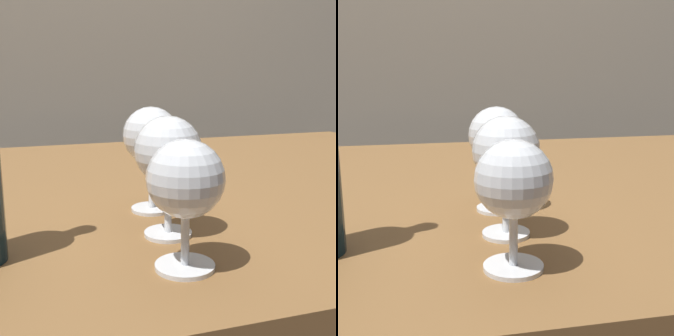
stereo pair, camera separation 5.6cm
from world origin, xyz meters
The scene contains 4 objects.
dining_table centered at (0.00, 0.00, 0.66)m, with size 1.59×0.94×0.74m.
wine_glass_white centered at (0.00, -0.35, 0.84)m, with size 0.08×0.08×0.14m.
wine_glass_amber centered at (0.01, -0.26, 0.85)m, with size 0.08×0.08×0.15m.
wine_glass_cabernet centered at (0.02, -0.15, 0.85)m, with size 0.08×0.08×0.15m.
Camera 2 is at (-0.10, -0.79, 0.95)m, focal length 49.12 mm.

